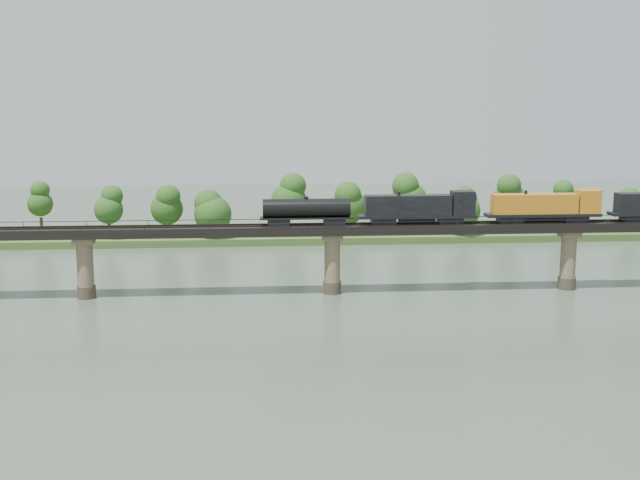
{
  "coord_description": "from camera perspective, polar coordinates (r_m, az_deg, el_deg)",
  "views": [
    {
      "loc": [
        -12.1,
        -98.81,
        32.09
      ],
      "look_at": [
        -2.03,
        30.0,
        9.0
      ],
      "focal_mm": 45.0,
      "sensor_mm": 36.0,
      "label": 1
    }
  ],
  "objects": [
    {
      "name": "ground",
      "position": [
        104.59,
        2.41,
        -7.74
      ],
      "size": [
        400.0,
        400.0,
        0.0
      ],
      "primitive_type": "plane",
      "color": "#374536",
      "rests_on": "ground"
    },
    {
      "name": "far_treeline",
      "position": [
        180.87,
        -3.2,
        2.73
      ],
      "size": [
        289.06,
        17.54,
        13.6
      ],
      "color": "#382619",
      "rests_on": "far_bank"
    },
    {
      "name": "bridge",
      "position": [
        132.09,
        0.88,
        -1.5
      ],
      "size": [
        236.0,
        30.0,
        11.5
      ],
      "color": "#473A2D",
      "rests_on": "ground"
    },
    {
      "name": "far_bank",
      "position": [
        186.84,
        -0.69,
        0.49
      ],
      "size": [
        300.0,
        24.0,
        1.6
      ],
      "primitive_type": "cube",
      "color": "#324E1F",
      "rests_on": "ground"
    },
    {
      "name": "freight_train",
      "position": [
        136.19,
        12.84,
        2.27
      ],
      "size": [
        77.94,
        3.04,
        5.36
      ],
      "color": "black",
      "rests_on": "bridge"
    },
    {
      "name": "bridge_superstructure",
      "position": [
        130.96,
        0.89,
        1.21
      ],
      "size": [
        220.0,
        4.9,
        0.75
      ],
      "color": "black",
      "rests_on": "bridge"
    }
  ]
}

